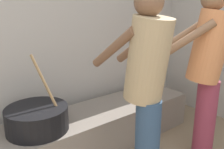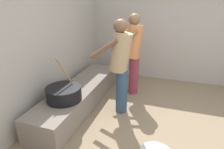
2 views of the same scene
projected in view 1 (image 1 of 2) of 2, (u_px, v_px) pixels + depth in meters
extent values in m
cube|color=#ADA8A0|center=(8.00, 58.00, 2.37)|extent=(5.23, 0.20, 1.96)
cube|color=slate|center=(91.00, 130.00, 2.56)|extent=(2.53, 0.60, 0.41)
cylinder|color=black|center=(37.00, 119.00, 2.12)|extent=(0.54, 0.54, 0.22)
cylinder|color=#937047|center=(45.00, 83.00, 2.09)|extent=(0.16, 0.22, 0.51)
cylinder|color=navy|center=(147.00, 145.00, 1.94)|extent=(0.20, 0.20, 0.78)
cylinder|color=tan|center=(148.00, 60.00, 1.77)|extent=(0.31, 0.39, 0.66)
sphere|color=brown|center=(149.00, 2.00, 1.67)|extent=(0.21, 0.21, 0.21)
cylinder|color=brown|center=(137.00, 45.00, 2.01)|extent=(0.08, 0.47, 0.36)
cylinder|color=brown|center=(113.00, 49.00, 1.84)|extent=(0.08, 0.47, 0.36)
cylinder|color=#8C3347|center=(205.00, 119.00, 2.37)|extent=(0.20, 0.20, 0.80)
cylinder|color=#D17F4C|center=(210.00, 47.00, 2.19)|extent=(0.48, 0.49, 0.68)
cylinder|color=brown|center=(181.00, 37.00, 2.32)|extent=(0.39, 0.40, 0.37)
cylinder|color=brown|center=(186.00, 40.00, 2.07)|extent=(0.39, 0.40, 0.37)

